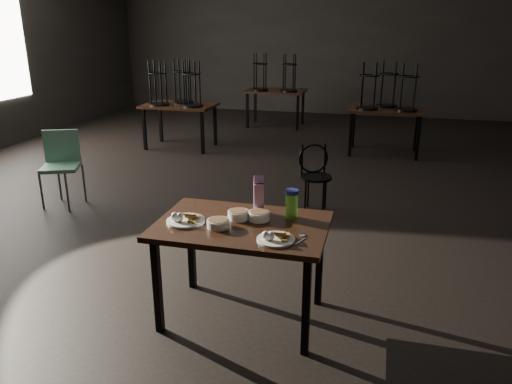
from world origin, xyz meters
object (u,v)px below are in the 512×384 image
(water_bottle, at_px, (292,204))
(bentwood_chair, at_px, (315,172))
(school_chair, at_px, (61,161))
(juice_carton, at_px, (259,196))
(main_table, at_px, (242,234))

(water_bottle, xyz_separation_m, bentwood_chair, (-0.13, 2.18, -0.41))
(school_chair, bearing_deg, water_bottle, -50.54)
(bentwood_chair, xyz_separation_m, school_chair, (-2.93, -0.56, 0.08))
(bentwood_chair, bearing_deg, juice_carton, -115.86)
(water_bottle, distance_m, bentwood_chair, 2.22)
(water_bottle, xyz_separation_m, school_chair, (-3.06, 1.62, -0.33))
(main_table, distance_m, bentwood_chair, 2.39)
(juice_carton, relative_size, school_chair, 0.33)
(bentwood_chair, bearing_deg, water_bottle, -109.33)
(juice_carton, distance_m, water_bottle, 0.25)
(main_table, distance_m, water_bottle, 0.42)
(main_table, bearing_deg, school_chair, 146.49)
(school_chair, bearing_deg, main_table, -56.10)
(water_bottle, height_order, school_chair, water_bottle)
(water_bottle, relative_size, school_chair, 0.24)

